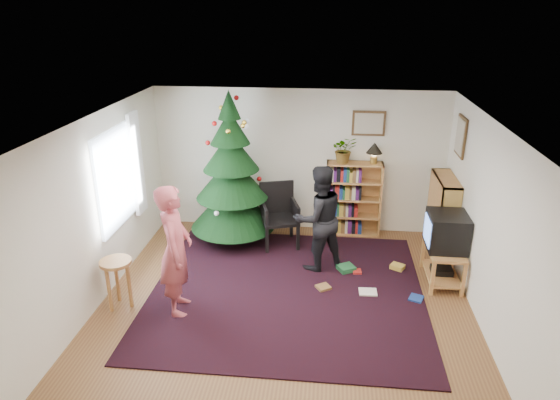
# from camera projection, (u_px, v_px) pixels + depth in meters

# --- Properties ---
(floor) EXTENTS (5.00, 5.00, 0.00)m
(floor) POSITION_uv_depth(u_px,v_px,m) (285.00, 303.00, 6.81)
(floor) COLOR brown
(floor) RESTS_ON ground
(ceiling) EXTENTS (5.00, 5.00, 0.00)m
(ceiling) POSITION_uv_depth(u_px,v_px,m) (286.00, 122.00, 5.88)
(ceiling) COLOR white
(ceiling) RESTS_ON wall_back
(wall_back) EXTENTS (5.00, 0.02, 2.50)m
(wall_back) POSITION_uv_depth(u_px,v_px,m) (299.00, 161.00, 8.66)
(wall_back) COLOR silver
(wall_back) RESTS_ON floor
(wall_front) EXTENTS (5.00, 0.02, 2.50)m
(wall_front) POSITION_uv_depth(u_px,v_px,m) (256.00, 343.00, 4.04)
(wall_front) COLOR silver
(wall_front) RESTS_ON floor
(wall_left) EXTENTS (0.02, 5.00, 2.50)m
(wall_left) POSITION_uv_depth(u_px,v_px,m) (97.00, 211.00, 6.59)
(wall_left) COLOR silver
(wall_left) RESTS_ON floor
(wall_right) EXTENTS (0.02, 5.00, 2.50)m
(wall_right) POSITION_uv_depth(u_px,v_px,m) (488.00, 228.00, 6.10)
(wall_right) COLOR silver
(wall_right) RESTS_ON floor
(rug) EXTENTS (3.80, 3.60, 0.02)m
(rug) POSITION_uv_depth(u_px,v_px,m) (287.00, 290.00, 7.08)
(rug) COLOR black
(rug) RESTS_ON floor
(window_pane) EXTENTS (0.04, 1.20, 1.40)m
(window_pane) POSITION_uv_depth(u_px,v_px,m) (116.00, 178.00, 7.05)
(window_pane) COLOR silver
(window_pane) RESTS_ON wall_left
(curtain) EXTENTS (0.06, 0.35, 1.60)m
(curtain) POSITION_uv_depth(u_px,v_px,m) (137.00, 164.00, 7.69)
(curtain) COLOR white
(curtain) RESTS_ON wall_left
(picture_back) EXTENTS (0.55, 0.03, 0.42)m
(picture_back) POSITION_uv_depth(u_px,v_px,m) (369.00, 123.00, 8.26)
(picture_back) COLOR #4C3319
(picture_back) RESTS_ON wall_back
(picture_right) EXTENTS (0.03, 0.50, 0.60)m
(picture_right) POSITION_uv_depth(u_px,v_px,m) (461.00, 136.00, 7.46)
(picture_right) COLOR #4C3319
(picture_right) RESTS_ON wall_right
(christmas_tree) EXTENTS (1.42, 1.42, 2.58)m
(christmas_tree) POSITION_uv_depth(u_px,v_px,m) (232.00, 182.00, 8.20)
(christmas_tree) COLOR #3F2816
(christmas_tree) RESTS_ON rug
(bookshelf_back) EXTENTS (0.95, 0.30, 1.30)m
(bookshelf_back) POSITION_uv_depth(u_px,v_px,m) (353.00, 198.00, 8.63)
(bookshelf_back) COLOR #BD9343
(bookshelf_back) RESTS_ON floor
(bookshelf_right) EXTENTS (0.30, 0.95, 1.30)m
(bookshelf_right) POSITION_uv_depth(u_px,v_px,m) (442.00, 215.00, 7.92)
(bookshelf_right) COLOR #BD9343
(bookshelf_right) RESTS_ON floor
(tv_stand) EXTENTS (0.48, 0.86, 0.55)m
(tv_stand) POSITION_uv_depth(u_px,v_px,m) (443.00, 261.00, 7.22)
(tv_stand) COLOR #BD9343
(tv_stand) RESTS_ON floor
(crt_tv) EXTENTS (0.54, 0.59, 0.51)m
(crt_tv) POSITION_uv_depth(u_px,v_px,m) (447.00, 231.00, 7.05)
(crt_tv) COLOR black
(crt_tv) RESTS_ON tv_stand
(armchair) EXTENTS (0.72, 0.73, 1.05)m
(armchair) POSITION_uv_depth(u_px,v_px,m) (280.00, 211.00, 8.32)
(armchair) COLOR black
(armchair) RESTS_ON rug
(stool) EXTENTS (0.41, 0.41, 0.69)m
(stool) POSITION_uv_depth(u_px,v_px,m) (117.00, 271.00, 6.55)
(stool) COLOR #BD9343
(stool) RESTS_ON floor
(person_standing) EXTENTS (0.53, 0.71, 1.76)m
(person_standing) POSITION_uv_depth(u_px,v_px,m) (175.00, 250.00, 6.34)
(person_standing) COLOR #AA444B
(person_standing) RESTS_ON rug
(person_by_chair) EXTENTS (1.00, 0.92, 1.64)m
(person_by_chair) POSITION_uv_depth(u_px,v_px,m) (319.00, 218.00, 7.43)
(person_by_chair) COLOR black
(person_by_chair) RESTS_ON rug
(potted_plant) EXTENTS (0.48, 0.43, 0.45)m
(potted_plant) POSITION_uv_depth(u_px,v_px,m) (344.00, 150.00, 8.33)
(potted_plant) COLOR gray
(potted_plant) RESTS_ON bookshelf_back
(table_lamp) EXTENTS (0.27, 0.27, 0.36)m
(table_lamp) POSITION_uv_depth(u_px,v_px,m) (374.00, 149.00, 8.28)
(table_lamp) COLOR #A57F33
(table_lamp) RESTS_ON bookshelf_back
(floor_clutter) EXTENTS (1.48, 1.02, 0.08)m
(floor_clutter) POSITION_uv_depth(u_px,v_px,m) (368.00, 280.00, 7.28)
(floor_clutter) COLOR #A51E19
(floor_clutter) RESTS_ON rug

